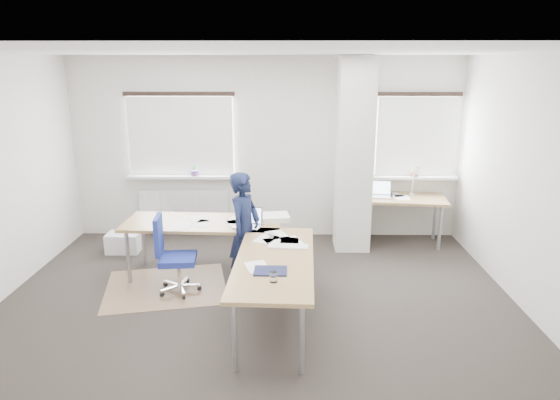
{
  "coord_description": "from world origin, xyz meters",
  "views": [
    {
      "loc": [
        0.34,
        -5.16,
        2.69
      ],
      "look_at": [
        0.25,
        0.9,
        1.02
      ],
      "focal_mm": 32.0,
      "sensor_mm": 36.0,
      "label": 1
    }
  ],
  "objects_px": {
    "person": "(245,231)",
    "desk_side": "(398,200)",
    "task_chair": "(176,271)",
    "desk_main": "(239,241)"
  },
  "relations": [
    {
      "from": "desk_main",
      "to": "task_chair",
      "type": "bearing_deg",
      "value": 175.61
    },
    {
      "from": "task_chair",
      "to": "person",
      "type": "relative_size",
      "value": 0.67
    },
    {
      "from": "desk_main",
      "to": "person",
      "type": "distance_m",
      "value": 0.29
    },
    {
      "from": "task_chair",
      "to": "person",
      "type": "height_order",
      "value": "person"
    },
    {
      "from": "desk_side",
      "to": "person",
      "type": "bearing_deg",
      "value": -137.2
    },
    {
      "from": "desk_main",
      "to": "task_chair",
      "type": "xyz_separation_m",
      "value": [
        -0.79,
        0.09,
        -0.42
      ]
    },
    {
      "from": "person",
      "to": "desk_side",
      "type": "bearing_deg",
      "value": -31.84
    },
    {
      "from": "task_chair",
      "to": "person",
      "type": "distance_m",
      "value": 0.96
    },
    {
      "from": "desk_side",
      "to": "desk_main",
      "type": "bearing_deg",
      "value": -133.17
    },
    {
      "from": "desk_side",
      "to": "task_chair",
      "type": "xyz_separation_m",
      "value": [
        -3.03,
        -1.77,
        -0.42
      ]
    }
  ]
}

